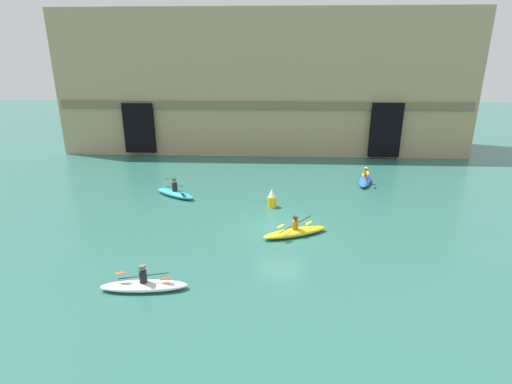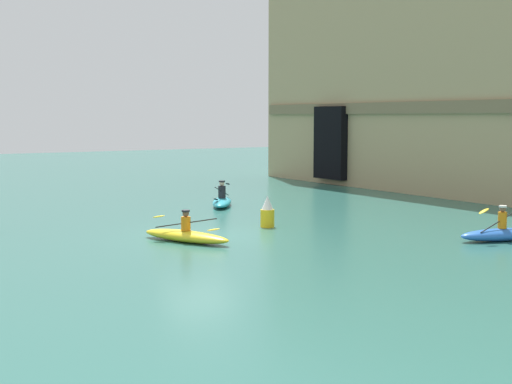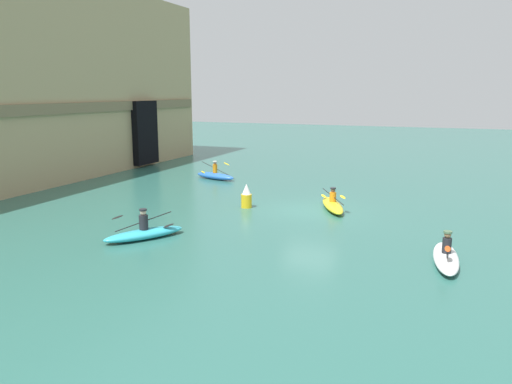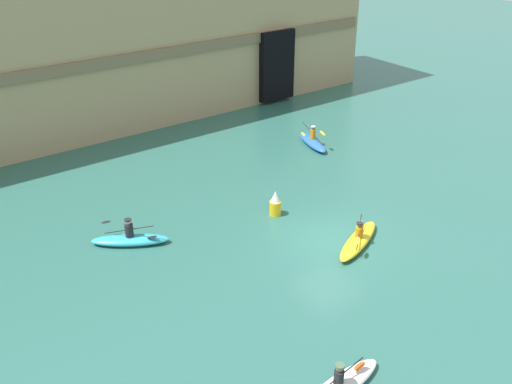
{
  "view_description": "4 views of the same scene",
  "coord_description": "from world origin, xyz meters",
  "px_view_note": "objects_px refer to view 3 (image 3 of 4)",
  "views": [
    {
      "loc": [
        -0.36,
        -19.43,
        8.78
      ],
      "look_at": [
        -1.48,
        3.25,
        0.88
      ],
      "focal_mm": 28.0,
      "sensor_mm": 36.0,
      "label": 1
    },
    {
      "loc": [
        21.44,
        -11.15,
        4.08
      ],
      "look_at": [
        -1.63,
        3.28,
        1.2
      ],
      "focal_mm": 50.0,
      "sensor_mm": 36.0,
      "label": 2
    },
    {
      "loc": [
        -22.28,
        -6.15,
        5.57
      ],
      "look_at": [
        -0.81,
        2.47,
        0.87
      ],
      "focal_mm": 35.0,
      "sensor_mm": 36.0,
      "label": 3
    },
    {
      "loc": [
        -14.32,
        -14.31,
        12.8
      ],
      "look_at": [
        -1.13,
        3.69,
        1.07
      ],
      "focal_mm": 40.0,
      "sensor_mm": 36.0,
      "label": 4
    }
  ],
  "objects_px": {
    "kayak_white": "(446,257)",
    "kayak_blue": "(215,175)",
    "marker_buoy": "(246,197)",
    "kayak_yellow": "(333,205)",
    "kayak_cyan": "(144,233)"
  },
  "relations": [
    {
      "from": "kayak_white",
      "to": "kayak_blue",
      "type": "bearing_deg",
      "value": 46.07
    },
    {
      "from": "kayak_cyan",
      "to": "kayak_yellow",
      "type": "bearing_deg",
      "value": -3.44
    },
    {
      "from": "kayak_cyan",
      "to": "kayak_white",
      "type": "bearing_deg",
      "value": -49.51
    },
    {
      "from": "kayak_white",
      "to": "marker_buoy",
      "type": "distance_m",
      "value": 10.43
    },
    {
      "from": "kayak_cyan",
      "to": "kayak_yellow",
      "type": "relative_size",
      "value": 0.89
    },
    {
      "from": "marker_buoy",
      "to": "kayak_blue",
      "type": "bearing_deg",
      "value": 37.06
    },
    {
      "from": "kayak_blue",
      "to": "kayak_yellow",
      "type": "xyz_separation_m",
      "value": [
        -5.36,
        -8.94,
        -0.02
      ]
    },
    {
      "from": "kayak_blue",
      "to": "marker_buoy",
      "type": "xyz_separation_m",
      "value": [
        -6.58,
        -4.97,
        0.3
      ]
    },
    {
      "from": "kayak_yellow",
      "to": "kayak_white",
      "type": "distance_m",
      "value": 8.05
    },
    {
      "from": "kayak_yellow",
      "to": "kayak_cyan",
      "type": "bearing_deg",
      "value": 119.68
    },
    {
      "from": "kayak_blue",
      "to": "kayak_yellow",
      "type": "bearing_deg",
      "value": -14.88
    },
    {
      "from": "kayak_blue",
      "to": "kayak_white",
      "type": "relative_size",
      "value": 0.91
    },
    {
      "from": "kayak_yellow",
      "to": "marker_buoy",
      "type": "relative_size",
      "value": 2.96
    },
    {
      "from": "kayak_yellow",
      "to": "kayak_white",
      "type": "relative_size",
      "value": 1.0
    },
    {
      "from": "kayak_white",
      "to": "kayak_cyan",
      "type": "bearing_deg",
      "value": 92.42
    }
  ]
}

